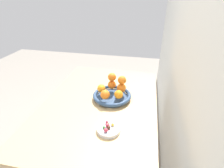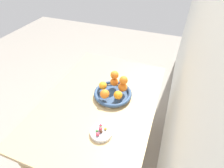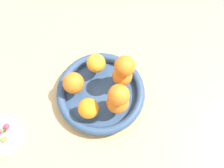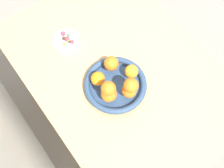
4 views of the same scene
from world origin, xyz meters
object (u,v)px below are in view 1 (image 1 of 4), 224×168
at_px(candy_ball_2, 109,127).
at_px(candy_ball_3, 106,130).
at_px(orange_2, 119,94).
at_px(orange_4, 112,85).
at_px(orange_1, 105,95).
at_px(candy_ball_7, 108,124).
at_px(candy_ball_6, 108,125).
at_px(orange_3, 121,88).
at_px(candy_dish, 109,129).
at_px(candy_ball_1, 104,127).
at_px(orange_0, 101,88).
at_px(orange_5, 112,77).
at_px(orange_6, 122,80).
at_px(candy_ball_5, 107,122).
at_px(fruit_bowl, 112,96).
at_px(dining_table, 100,113).
at_px(candy_ball_4, 113,125).
at_px(candy_ball_0, 108,124).

height_order(candy_ball_2, candy_ball_3, candy_ball_3).
relative_size(orange_2, orange_4, 0.98).
height_order(orange_1, candy_ball_7, orange_1).
bearing_deg(candy_ball_6, orange_3, 176.76).
distance_m(candy_dish, candy_ball_1, 0.03).
bearing_deg(orange_0, orange_1, 30.32).
bearing_deg(candy_ball_6, candy_dish, 56.63).
bearing_deg(orange_5, candy_ball_2, 9.36).
xyz_separation_m(orange_6, candy_ball_5, (0.32, -0.03, -0.10)).
relative_size(orange_0, orange_5, 0.96).
relative_size(orange_6, candy_ball_7, 3.78).
bearing_deg(candy_ball_6, candy_ball_3, -0.82).
relative_size(fruit_bowl, orange_1, 4.25).
distance_m(orange_0, candy_ball_2, 0.36).
bearing_deg(fruit_bowl, candy_ball_7, 7.43).
height_order(dining_table, candy_ball_3, candy_ball_3).
distance_m(orange_5, candy_ball_2, 0.42).
height_order(fruit_bowl, orange_4, orange_4).
bearing_deg(fruit_bowl, candy_ball_1, 4.10).
xyz_separation_m(candy_dish, candy_ball_4, (-0.02, 0.02, 0.02)).
xyz_separation_m(candy_ball_1, candy_ball_6, (-0.02, 0.02, 0.00)).
bearing_deg(candy_ball_0, orange_3, 176.40).
xyz_separation_m(orange_3, candy_ball_6, (0.35, -0.02, -0.04)).
height_order(candy_ball_3, candy_ball_7, candy_ball_3).
distance_m(orange_1, candy_ball_6, 0.25).
xyz_separation_m(candy_dish, candy_ball_0, (-0.02, -0.01, 0.02)).
height_order(dining_table, orange_5, orange_5).
bearing_deg(candy_ball_0, dining_table, -154.42).
xyz_separation_m(orange_0, candy_ball_5, (0.29, 0.11, -0.04)).
xyz_separation_m(orange_1, candy_ball_7, (0.23, 0.07, -0.04)).
bearing_deg(candy_ball_0, candy_ball_1, -26.13).
bearing_deg(candy_ball_6, dining_table, -155.67).
xyz_separation_m(orange_4, orange_6, (0.03, 0.08, 0.06)).
height_order(orange_4, orange_5, orange_5).
distance_m(orange_2, candy_ball_3, 0.30).
height_order(candy_ball_6, candy_ball_7, candy_ball_6).
height_order(orange_3, candy_ball_2, orange_3).
distance_m(candy_dish, orange_0, 0.35).
xyz_separation_m(candy_ball_2, candy_ball_6, (-0.01, -0.01, 0.00)).
relative_size(candy_ball_0, candy_ball_5, 0.82).
bearing_deg(candy_ball_5, orange_0, -159.81).
xyz_separation_m(dining_table, orange_6, (-0.10, 0.13, 0.22)).
relative_size(candy_ball_2, candy_ball_3, 0.84).
bearing_deg(candy_ball_3, orange_3, 176.99).
bearing_deg(candy_ball_7, candy_ball_6, 5.53).
height_order(orange_3, candy_ball_7, orange_3).
height_order(orange_0, candy_ball_4, orange_0).
relative_size(fruit_bowl, candy_dish, 2.09).
distance_m(orange_4, candy_ball_7, 0.38).
relative_size(candy_ball_2, candy_ball_5, 1.03).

